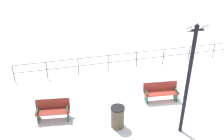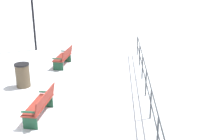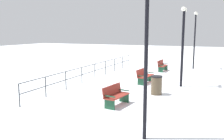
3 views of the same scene
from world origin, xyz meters
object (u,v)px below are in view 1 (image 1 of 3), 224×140
object	(u,v)px
lamppost_middle	(190,68)
trash_bin	(118,117)
bench_second	(161,92)
bench_nearest	(53,110)

from	to	relation	value
lamppost_middle	trash_bin	bearing A→B (deg)	-110.39
bench_second	lamppost_middle	xyz separation A→B (m)	(2.19, -0.11, 2.36)
trash_bin	bench_second	bearing A→B (deg)	118.06
trash_bin	lamppost_middle	bearing A→B (deg)	69.61
trash_bin	bench_nearest	bearing A→B (deg)	-115.08
bench_second	lamppost_middle	size ratio (longest dim) A/B	0.38
lamppost_middle	trash_bin	xyz separation A→B (m)	(-0.88, -2.36, -2.34)
bench_nearest	lamppost_middle	distance (m)	5.78
lamppost_middle	trash_bin	world-z (taller)	lamppost_middle
bench_second	trash_bin	size ratio (longest dim) A/B	1.78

